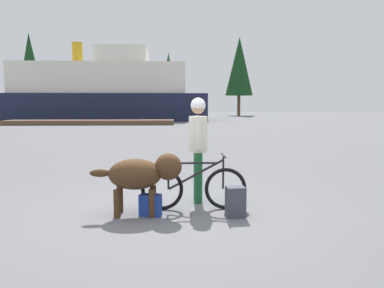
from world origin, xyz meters
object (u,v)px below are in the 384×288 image
at_px(ferry_boat, 104,93).
at_px(person_cyclist, 198,139).
at_px(dog, 142,174).
at_px(handbag_pannier, 150,205).
at_px(bicycle, 193,187).
at_px(backpack, 235,202).

bearing_deg(ferry_boat, person_cyclist, -76.97).
bearing_deg(dog, handbag_pannier, -30.22).
height_order(bicycle, ferry_boat, ferry_boat).
relative_size(backpack, ferry_boat, 0.02).
height_order(person_cyclist, ferry_boat, ferry_boat).
xyz_separation_m(person_cyclist, dog, (-0.90, -0.74, -0.47)).
distance_m(dog, handbag_pannier, 0.49).
xyz_separation_m(bicycle, handbag_pannier, (-0.66, -0.30, -0.21)).
bearing_deg(backpack, bicycle, 146.47).
relative_size(bicycle, ferry_boat, 0.08).
bearing_deg(person_cyclist, dog, -140.64).
height_order(person_cyclist, backpack, person_cyclist).
height_order(backpack, handbag_pannier, backpack).
relative_size(bicycle, handbag_pannier, 5.15).
bearing_deg(bicycle, person_cyclist, 77.54).
relative_size(person_cyclist, ferry_boat, 0.08).
height_order(dog, ferry_boat, ferry_boat).
bearing_deg(bicycle, ferry_boat, 102.68).
distance_m(bicycle, person_cyclist, 0.89).
distance_m(dog, ferry_boat, 36.89).
relative_size(person_cyclist, backpack, 3.95).
height_order(person_cyclist, dog, person_cyclist).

